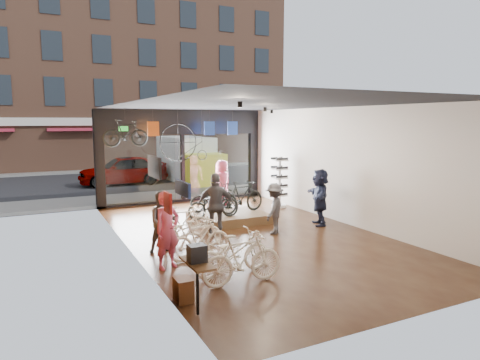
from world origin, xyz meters
TOP-DOWN VIEW (x-y plane):
  - ground_plane at (0.00, 0.00)m, footprint 7.00×12.00m
  - ceiling at (0.00, 0.00)m, footprint 7.00×12.00m
  - wall_left at (-3.52, 0.00)m, footprint 0.04×12.00m
  - wall_right at (3.52, 0.00)m, footprint 0.04×12.00m
  - wall_back at (0.00, -6.02)m, footprint 7.00×0.04m
  - storefront at (0.00, 6.00)m, footprint 7.00×0.26m
  - exit_sign at (-2.40, 5.88)m, footprint 0.35×0.06m
  - street_road at (0.00, 15.00)m, footprint 30.00×18.00m
  - sidewalk_near at (0.00, 7.20)m, footprint 30.00×2.40m
  - sidewalk_far at (0.00, 19.00)m, footprint 30.00×2.00m
  - opposite_building at (0.00, 21.50)m, footprint 26.00×5.00m
  - street_car at (-1.28, 12.00)m, footprint 4.54×1.83m
  - box_truck at (2.19, 11.00)m, footprint 2.08×6.25m
  - floor_bike_1 at (-1.92, -3.34)m, footprint 1.80×0.53m
  - floor_bike_2 at (-1.85, -2.73)m, footprint 1.90×0.83m
  - floor_bike_3 at (-2.12, -1.43)m, footprint 1.70×0.68m
  - floor_bike_4 at (-2.01, -0.41)m, footprint 1.78×0.93m
  - floor_bike_5 at (-1.86, 0.59)m, footprint 1.56×0.49m
  - display_platform at (0.13, 1.72)m, footprint 2.40×1.80m
  - display_bike_left at (-0.61, 1.26)m, footprint 1.79×0.72m
  - display_bike_mid at (0.58, 1.63)m, footprint 1.86×0.89m
  - display_bike_right at (-0.18, 2.38)m, footprint 1.87×0.97m
  - customer_0 at (-3.00, -1.71)m, footprint 0.75×0.61m
  - customer_1 at (-2.75, -0.50)m, footprint 0.80×0.64m
  - customer_2 at (-0.97, 0.21)m, footprint 1.18×0.92m
  - customer_3 at (0.73, -0.18)m, footprint 1.11×1.08m
  - customer_4 at (1.07, 4.37)m, footprint 1.06×0.92m
  - customer_5 at (2.62, 0.11)m, footprint 1.22×1.76m
  - sunglasses_rack at (2.95, 3.15)m, footprint 0.61×0.51m
  - wall_merch at (-3.38, -3.50)m, footprint 0.40×2.40m
  - penny_farthing at (-0.41, 4.36)m, footprint 1.79×0.06m
  - hung_bike at (-2.66, 4.20)m, footprint 1.61×0.58m
  - jersey_left at (-1.42, 5.20)m, footprint 0.45×0.03m
  - jersey_mid at (0.89, 5.20)m, footprint 0.45×0.03m
  - jersey_right at (1.93, 5.20)m, footprint 0.45×0.03m

SIDE VIEW (x-z plane):
  - ground_plane at x=0.00m, z-range -0.04..0.00m
  - street_road at x=0.00m, z-range -0.02..0.00m
  - sidewalk_near at x=0.00m, z-range 0.00..0.12m
  - sidewalk_far at x=0.00m, z-range 0.00..0.12m
  - display_platform at x=0.13m, z-range 0.00..0.30m
  - floor_bike_4 at x=-2.01m, z-range 0.00..0.89m
  - floor_bike_5 at x=-1.86m, z-range 0.00..0.93m
  - floor_bike_2 at x=-1.85m, z-range 0.00..0.97m
  - floor_bike_3 at x=-2.12m, z-range 0.00..0.99m
  - floor_bike_1 at x=-1.92m, z-range 0.00..1.07m
  - customer_3 at x=0.73m, z-range 0.00..1.52m
  - display_bike_left at x=-0.61m, z-range 0.30..1.22m
  - display_bike_right at x=-0.18m, z-range 0.30..1.24m
  - street_car at x=-1.28m, z-range 0.00..1.55m
  - customer_1 at x=-2.75m, z-range 0.00..1.58m
  - display_bike_mid at x=0.58m, z-range 0.30..1.38m
  - customer_0 at x=-3.00m, z-range 0.00..1.77m
  - customer_5 at x=2.62m, z-range 0.00..1.83m
  - customer_4 at x=1.07m, z-range 0.00..1.83m
  - customer_2 at x=-0.97m, z-range 0.00..1.87m
  - sunglasses_rack at x=2.95m, z-range 0.00..1.97m
  - box_truck at x=2.19m, z-range 0.00..2.46m
  - wall_merch at x=-3.38m, z-range 0.00..2.60m
  - wall_left at x=-3.52m, z-range 0.00..3.80m
  - wall_right at x=3.52m, z-range 0.00..3.80m
  - wall_back at x=0.00m, z-range 0.00..3.80m
  - storefront at x=0.00m, z-range 0.00..3.80m
  - penny_farthing at x=-0.41m, z-range 1.78..3.22m
  - hung_bike at x=-2.66m, z-range 2.45..3.40m
  - exit_sign at x=-2.40m, z-range 2.96..3.14m
  - jersey_left at x=-1.42m, z-range 2.77..3.32m
  - jersey_mid at x=0.89m, z-range 2.77..3.32m
  - jersey_right at x=1.93m, z-range 2.77..3.32m
  - ceiling at x=0.00m, z-range 3.80..3.84m
  - opposite_building at x=0.00m, z-range 0.00..14.00m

